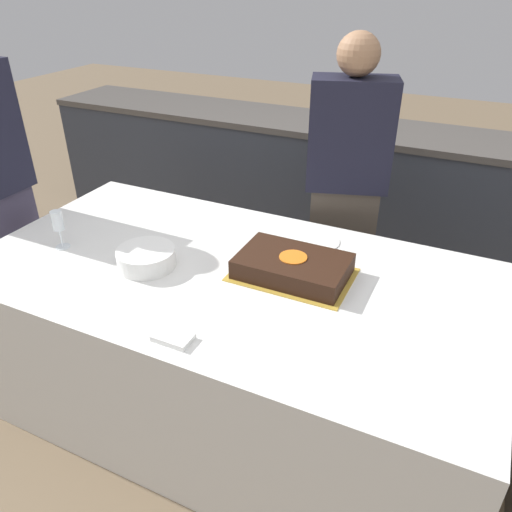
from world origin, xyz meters
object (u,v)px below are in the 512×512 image
at_px(cake, 293,266).
at_px(plate_stack, 146,258).
at_px(wine_glass, 58,223).
at_px(person_cutting_cake, 345,196).

xyz_separation_m(cake, plate_stack, (-0.57, -0.19, -0.00)).
bearing_deg(wine_glass, person_cutting_cake, 42.72).
height_order(plate_stack, wine_glass, wine_glass).
bearing_deg(plate_stack, cake, 18.63).
relative_size(cake, plate_stack, 1.97).
bearing_deg(wine_glass, cake, 12.54).
height_order(cake, person_cutting_cake, person_cutting_cake).
relative_size(plate_stack, person_cutting_cake, 0.15).
height_order(cake, wine_glass, wine_glass).
relative_size(cake, wine_glass, 2.72).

